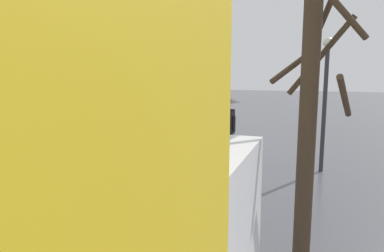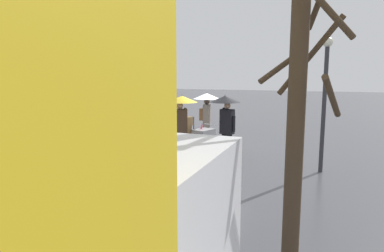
% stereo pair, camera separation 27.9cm
% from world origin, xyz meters
% --- Properties ---
extents(ground_plane, '(90.00, 90.00, 0.00)m').
position_xyz_m(ground_plane, '(0.00, 0.00, 0.00)').
color(ground_plane, '#4C4C51').
extents(slush_patch_near_cluster, '(2.57, 2.57, 0.01)m').
position_xyz_m(slush_patch_near_cluster, '(1.39, 2.96, 0.00)').
color(slush_patch_near_cluster, silver).
rests_on(slush_patch_near_cluster, ground).
extents(slush_patch_under_van, '(1.77, 1.77, 0.01)m').
position_xyz_m(slush_patch_under_van, '(0.82, -0.20, 0.00)').
color(slush_patch_under_van, '#999BA0').
rests_on(slush_patch_under_van, ground).
extents(cargo_van_parked_right, '(2.27, 5.38, 2.60)m').
position_xyz_m(cargo_van_parked_right, '(4.15, -0.36, 1.18)').
color(cargo_van_parked_right, gray).
rests_on(cargo_van_parked_right, ground).
extents(shopping_cart_vendor, '(0.79, 0.95, 1.04)m').
position_xyz_m(shopping_cart_vendor, '(0.21, 0.16, 0.57)').
color(shopping_cart_vendor, '#B2B2B7').
rests_on(shopping_cart_vendor, ground).
extents(hand_dolly_boxes, '(0.77, 0.85, 1.32)m').
position_xyz_m(hand_dolly_boxes, '(0.89, 0.38, 0.73)').
color(hand_dolly_boxes, '#515156').
rests_on(hand_dolly_boxes, ground).
extents(pedestrian_pink_side, '(1.04, 1.04, 2.15)m').
position_xyz_m(pedestrian_pink_side, '(-0.67, 0.46, 1.58)').
color(pedestrian_pink_side, black).
rests_on(pedestrian_pink_side, ground).
extents(pedestrian_black_side, '(1.04, 1.04, 2.15)m').
position_xyz_m(pedestrian_black_side, '(0.42, -0.85, 1.57)').
color(pedestrian_black_side, black).
rests_on(pedestrian_black_side, ground).
extents(pedestrian_white_side, '(1.04, 1.04, 2.15)m').
position_xyz_m(pedestrian_white_side, '(0.76, 0.97, 1.58)').
color(pedestrian_white_side, black).
rests_on(pedestrian_white_side, ground).
extents(bare_tree_near, '(1.21, 1.25, 4.35)m').
position_xyz_m(bare_tree_near, '(-3.29, 7.04, 2.19)').
color(bare_tree_near, '#423323').
rests_on(bare_tree_near, ground).
extents(street_lamp, '(0.28, 0.28, 3.86)m').
position_xyz_m(street_lamp, '(-3.74, 1.28, 2.37)').
color(street_lamp, '#2D2D33').
rests_on(street_lamp, ground).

